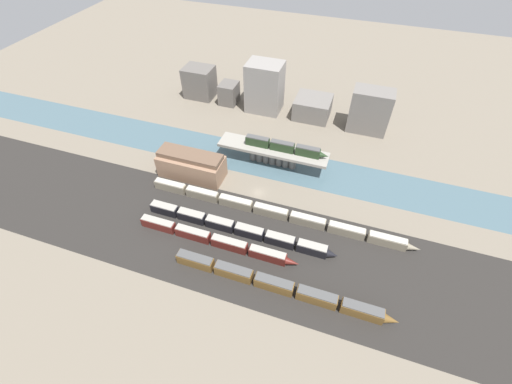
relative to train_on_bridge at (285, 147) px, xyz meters
name	(u,v)px	position (x,y,z in m)	size (l,w,h in m)	color
ground_plane	(258,193)	(-4.76, -18.59, -9.60)	(400.00, 400.00, 0.00)	#756B5B
railbed_yard	(236,241)	(-4.76, -42.59, -9.60)	(280.00, 42.00, 0.01)	#282623
river_water	(272,163)	(-4.76, 0.00, -9.60)	(320.00, 19.72, 0.01)	#47606B
bridge	(273,153)	(-4.76, 0.00, -4.20)	(44.89, 9.08, 7.66)	gray
train_on_bridge	(285,147)	(0.00, 0.00, 0.00)	(33.54, 2.62, 3.96)	#23381E
train_yard_near	(279,286)	(13.66, -54.93, -7.57)	(67.09, 3.15, 4.13)	brown
train_yard_mid	(215,240)	(-10.91, -45.61, -7.70)	(55.57, 2.74, 3.87)	#5B1E19
train_yard_far	(238,229)	(-5.33, -38.68, -7.73)	(66.89, 3.10, 3.81)	black
train_yard_outer	(274,212)	(4.31, -27.66, -7.75)	(96.76, 2.67, 3.76)	gray
warehouse_building	(191,165)	(-32.87, -17.22, -4.43)	(25.72, 10.72, 10.88)	#937056
city_block_far_left	(200,82)	(-56.37, 40.44, -1.88)	(14.66, 11.74, 15.45)	#605B56
city_block_left	(229,93)	(-39.64, 38.93, -4.41)	(8.48, 9.80, 10.39)	#605B56
city_block_center	(265,87)	(-20.76, 38.82, 2.25)	(16.70, 12.90, 23.70)	gray
city_block_right	(313,107)	(3.18, 40.26, -4.85)	(16.75, 15.60, 9.50)	slate
city_block_far_right	(370,111)	(29.26, 37.05, 0.29)	(17.47, 10.44, 19.79)	slate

